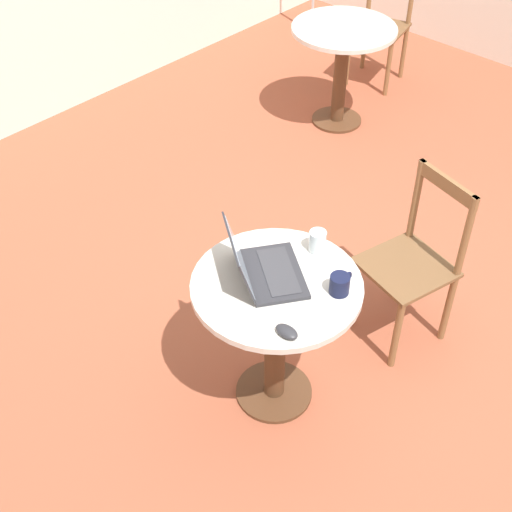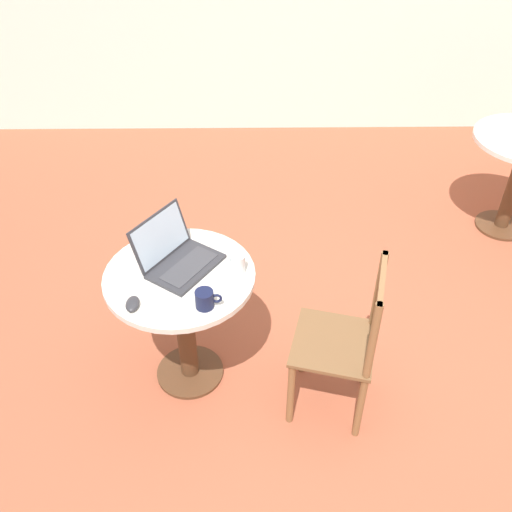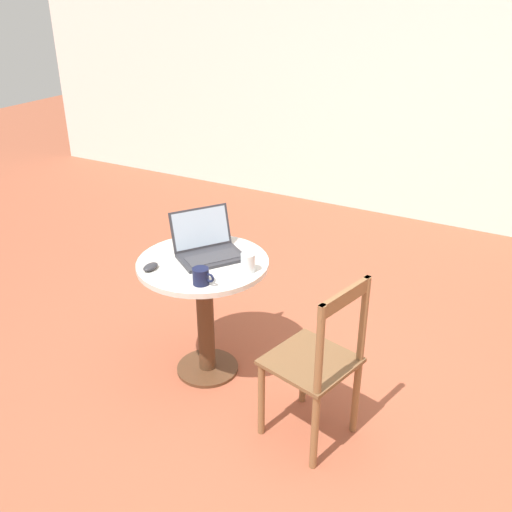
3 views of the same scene
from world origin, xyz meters
The scene contains 9 objects.
ground_plane centered at (0.00, 0.00, 0.00)m, with size 16.00×16.00×0.00m, color #9E5138.
cafe_table_near centered at (-0.67, 0.26, 0.55)m, with size 0.72×0.72×0.73m.
cafe_table_mid centered at (1.52, 1.59, 0.55)m, with size 0.72×0.72×0.73m.
chair_near_right centered at (0.11, 0.06, 0.45)m, with size 0.47×0.47×0.91m.
chair_mid_right centered at (2.26, 1.77, 0.45)m, with size 0.47×0.47×0.91m.
laptop centered at (-0.68, 0.33, 0.78)m, with size 0.44×0.45×0.24m.
mouse centered at (-0.85, 0.04, 0.75)m, with size 0.06×0.10×0.03m.
mug centered at (-0.53, 0.04, 0.77)m, with size 0.12×0.08×0.09m.
drinking_glass centered at (-0.39, 0.27, 0.78)m, with size 0.08×0.08×0.10m.
Camera 1 is at (-2.28, -1.13, 2.77)m, focal length 50.00 mm.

